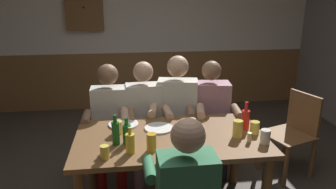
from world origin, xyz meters
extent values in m
cube|color=silver|center=(0.00, 2.99, 1.70)|extent=(5.38, 0.12, 1.53)
cube|color=brown|center=(0.00, 2.99, 0.47)|extent=(5.38, 0.12, 0.94)
cube|color=brown|center=(0.00, 0.11, 0.71)|extent=(1.58, 0.89, 0.04)
cylinder|color=brown|center=(-0.71, 0.48, 0.34)|extent=(0.08, 0.08, 0.69)
cylinder|color=brown|center=(0.71, 0.48, 0.34)|extent=(0.08, 0.08, 0.69)
cube|color=silver|center=(-0.53, 0.86, 0.71)|extent=(0.36, 0.21, 0.50)
sphere|color=brown|center=(-0.53, 0.86, 1.09)|extent=(0.21, 0.21, 0.21)
cylinder|color=#AD1919|center=(-0.43, 0.71, 0.48)|extent=(0.13, 0.40, 0.13)
cylinder|color=#AD1919|center=(-0.63, 0.70, 0.48)|extent=(0.13, 0.40, 0.13)
cylinder|color=#AD1919|center=(-0.43, 0.50, 0.21)|extent=(0.10, 0.10, 0.42)
cylinder|color=#AD1919|center=(-0.63, 0.50, 0.21)|extent=(0.10, 0.10, 0.42)
cylinder|color=brown|center=(-0.32, 0.61, 0.73)|extent=(0.08, 0.28, 0.08)
cylinder|color=brown|center=(-0.74, 0.61, 0.73)|extent=(0.08, 0.28, 0.08)
cube|color=silver|center=(-0.18, 0.86, 0.72)|extent=(0.37, 0.22, 0.52)
sphere|color=tan|center=(-0.18, 0.86, 1.11)|extent=(0.21, 0.21, 0.21)
cylinder|color=#B78493|center=(-0.07, 0.70, 0.48)|extent=(0.15, 0.43, 0.13)
cylinder|color=#B78493|center=(-0.27, 0.69, 0.48)|extent=(0.15, 0.43, 0.13)
cylinder|color=#B78493|center=(-0.06, 0.48, 0.21)|extent=(0.10, 0.10, 0.42)
cylinder|color=#B78493|center=(-0.26, 0.47, 0.21)|extent=(0.10, 0.10, 0.42)
cylinder|color=tan|center=(0.04, 0.62, 0.75)|extent=(0.09, 0.28, 0.08)
cylinder|color=tan|center=(-0.38, 0.60, 0.75)|extent=(0.09, 0.28, 0.08)
cube|color=silver|center=(0.18, 0.86, 0.74)|extent=(0.44, 0.28, 0.55)
sphere|color=tan|center=(0.18, 0.86, 1.16)|extent=(0.22, 0.22, 0.22)
cylinder|color=#997F60|center=(0.26, 0.68, 0.48)|extent=(0.21, 0.44, 0.13)
cylinder|color=#997F60|center=(0.04, 0.72, 0.48)|extent=(0.21, 0.44, 0.13)
cylinder|color=#997F60|center=(0.22, 0.47, 0.21)|extent=(0.10, 0.10, 0.42)
cylinder|color=#997F60|center=(0.00, 0.52, 0.21)|extent=(0.10, 0.10, 0.42)
cylinder|color=tan|center=(0.36, 0.57, 0.76)|extent=(0.13, 0.29, 0.08)
cylinder|color=tan|center=(-0.10, 0.66, 0.76)|extent=(0.13, 0.29, 0.08)
cube|color=#B78493|center=(0.53, 0.86, 0.71)|extent=(0.43, 0.28, 0.51)
sphere|color=brown|center=(0.53, 0.86, 1.10)|extent=(0.20, 0.20, 0.20)
cylinder|color=black|center=(0.63, 0.71, 0.48)|extent=(0.17, 0.39, 0.13)
cylinder|color=black|center=(0.41, 0.74, 0.48)|extent=(0.17, 0.39, 0.13)
cylinder|color=black|center=(0.61, 0.53, 0.21)|extent=(0.10, 0.10, 0.42)
cylinder|color=black|center=(0.39, 0.55, 0.21)|extent=(0.10, 0.10, 0.42)
cylinder|color=brown|center=(0.74, 0.57, 0.74)|extent=(0.11, 0.29, 0.08)
cylinder|color=brown|center=(0.27, 0.62, 0.74)|extent=(0.11, 0.29, 0.08)
sphere|color=tan|center=(0.00, -0.63, 1.08)|extent=(0.21, 0.21, 0.21)
cylinder|color=#33724C|center=(-0.21, -0.38, 0.73)|extent=(0.08, 0.28, 0.08)
cylinder|color=tan|center=(0.20, -0.37, 0.73)|extent=(0.08, 0.28, 0.08)
cube|color=brown|center=(1.31, 0.57, 0.45)|extent=(0.56, 0.56, 0.02)
cube|color=brown|center=(1.50, 0.64, 0.67)|extent=(0.16, 0.38, 0.42)
cylinder|color=brown|center=(1.19, 0.33, 0.22)|extent=(0.04, 0.04, 0.44)
cylinder|color=brown|center=(1.06, 0.69, 0.22)|extent=(0.04, 0.04, 0.44)
cylinder|color=brown|center=(1.55, 0.45, 0.22)|extent=(0.04, 0.04, 0.44)
cylinder|color=brown|center=(1.42, 0.81, 0.22)|extent=(0.04, 0.04, 0.44)
cylinder|color=#F9E08C|center=(0.61, -0.08, 0.77)|extent=(0.04, 0.04, 0.08)
cylinder|color=white|center=(-0.08, 0.27, 0.74)|extent=(0.25, 0.25, 0.01)
cylinder|color=white|center=(-0.39, 0.40, 0.74)|extent=(0.27, 0.27, 0.01)
cylinder|color=#195923|center=(-0.45, 0.01, 0.82)|extent=(0.06, 0.06, 0.19)
cylinder|color=#195923|center=(-0.45, 0.01, 0.95)|extent=(0.03, 0.03, 0.06)
cylinder|color=#195923|center=(-0.36, 0.02, 0.81)|extent=(0.07, 0.07, 0.16)
cylinder|color=#195923|center=(-0.36, 0.02, 0.92)|extent=(0.03, 0.03, 0.06)
cylinder|color=gold|center=(-0.34, -0.14, 0.81)|extent=(0.07, 0.07, 0.15)
cylinder|color=gold|center=(-0.34, -0.14, 0.91)|extent=(0.02, 0.02, 0.05)
cylinder|color=red|center=(0.67, 0.17, 0.82)|extent=(0.07, 0.07, 0.17)
cylinder|color=red|center=(0.67, 0.17, 0.94)|extent=(0.03, 0.03, 0.08)
cylinder|color=#E5C64C|center=(0.55, 0.02, 0.80)|extent=(0.08, 0.08, 0.15)
cylinder|color=white|center=(0.20, 0.21, 0.78)|extent=(0.07, 0.07, 0.11)
cylinder|color=white|center=(0.73, -0.12, 0.79)|extent=(0.08, 0.08, 0.12)
cylinder|color=#E5C64C|center=(-0.52, -0.21, 0.78)|extent=(0.06, 0.06, 0.10)
cylinder|color=#E5C64C|center=(0.72, 0.08, 0.78)|extent=(0.08, 0.08, 0.11)
cylinder|color=#E5C64C|center=(-0.44, 0.22, 0.79)|extent=(0.08, 0.08, 0.11)
cylinder|color=gold|center=(-0.18, -0.13, 0.80)|extent=(0.07, 0.07, 0.14)
cube|color=brown|center=(-0.96, 2.86, 1.67)|extent=(0.56, 0.12, 0.70)
sphere|color=black|center=(-0.96, 2.79, 1.67)|extent=(0.03, 0.03, 0.03)
camera|label=1|loc=(-0.34, -2.30, 1.86)|focal=34.10mm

